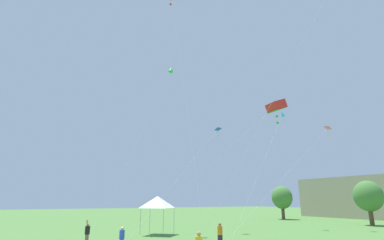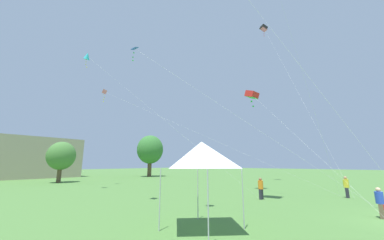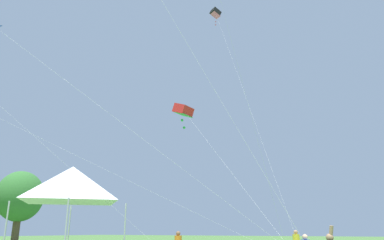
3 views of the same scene
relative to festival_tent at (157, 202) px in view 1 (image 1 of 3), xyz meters
The scene contains 12 objects.
distant_building 47.09m from the festival_tent, 93.93° to the left, with size 30.73×9.50×7.87m, color tan.
tree_far_right 32.31m from the festival_tent, 111.66° to the left, with size 3.95×3.55×5.95m.
tree_far_left 30.78m from the festival_tent, 82.35° to the left, with size 4.05×3.64×6.11m.
festival_tent is the anchor object (origin of this frame).
person_black_shirt 8.76m from the festival_tent, 63.68° to the right, with size 0.38×0.38×1.88m.
person_orange_shirt 9.79m from the festival_tent, ahead, with size 0.40×0.40×1.69m.
person_blue_shirt 9.99m from the festival_tent, 37.60° to the right, with size 0.37×0.37×1.56m.
kite_red_box_0 16.16m from the festival_tent, 14.98° to the left, with size 7.51×10.57×10.94m.
kite_cyan_diamond_1 21.28m from the festival_tent, 85.50° to the left, with size 9.06×16.47×15.48m.
kite_green_diamond_3 15.64m from the festival_tent, 109.25° to the left, with size 4.97×9.31×19.24m.
kite_pink_delta_4 23.57m from the festival_tent, 74.82° to the left, with size 9.90×25.33×12.91m.
kite_blue_delta_6 10.96m from the festival_tent, 82.90° to the left, with size 7.84×14.04×12.00m.
Camera 1 is at (22.52, -5.53, 3.43)m, focal length 28.00 mm.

